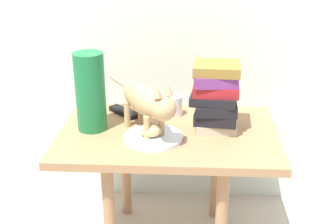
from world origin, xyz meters
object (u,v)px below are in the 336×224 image
(side_table, at_px, (168,148))
(book_stack, at_px, (215,97))
(cat, at_px, (147,102))
(candle_jar, at_px, (174,107))
(tv_remote, at_px, (124,112))
(green_vase, at_px, (90,92))
(plate, at_px, (153,137))
(bread_roll, at_px, (151,130))

(side_table, relative_size, book_stack, 3.18)
(cat, relative_size, candle_jar, 4.83)
(side_table, xyz_separation_m, book_stack, (0.18, 0.03, 0.20))
(side_table, height_order, tv_remote, tv_remote)
(green_vase, bearing_deg, plate, -18.49)
(bread_roll, height_order, cat, cat)
(cat, distance_m, green_vase, 0.22)
(bread_roll, bearing_deg, green_vase, 159.28)
(green_vase, distance_m, candle_jar, 0.36)
(side_table, height_order, bread_roll, bread_roll)
(cat, xyz_separation_m, candle_jar, (0.09, 0.19, -0.09))
(side_table, bearing_deg, cat, -158.32)
(cat, xyz_separation_m, green_vase, (-0.21, 0.04, 0.02))
(bread_roll, relative_size, candle_jar, 0.94)
(side_table, height_order, cat, cat)
(side_table, relative_size, green_vase, 2.76)
(plate, distance_m, tv_remote, 0.27)
(bread_roll, distance_m, book_stack, 0.28)
(plate, relative_size, tv_remote, 1.45)
(bread_roll, xyz_separation_m, cat, (-0.02, 0.05, 0.09))
(plate, distance_m, green_vase, 0.29)
(cat, height_order, book_stack, book_stack)
(green_vase, relative_size, tv_remote, 2.00)
(candle_jar, bearing_deg, plate, -105.93)
(tv_remote, bearing_deg, bread_roll, -18.09)
(bread_roll, height_order, book_stack, book_stack)
(cat, height_order, candle_jar, cat)
(side_table, bearing_deg, green_vase, 177.81)
(side_table, distance_m, tv_remote, 0.26)
(bread_roll, distance_m, cat, 0.11)
(side_table, xyz_separation_m, bread_roll, (-0.06, -0.08, 0.11))
(green_vase, bearing_deg, candle_jar, 25.84)
(candle_jar, height_order, tv_remote, candle_jar)
(side_table, bearing_deg, bread_roll, -127.46)
(cat, relative_size, green_vase, 1.37)
(side_table, bearing_deg, tv_remote, 140.39)
(side_table, distance_m, bread_roll, 0.15)
(side_table, distance_m, cat, 0.22)
(side_table, relative_size, bread_roll, 10.36)
(bread_roll, bearing_deg, candle_jar, 72.62)
(plate, relative_size, book_stack, 0.84)
(book_stack, bearing_deg, side_table, -169.85)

